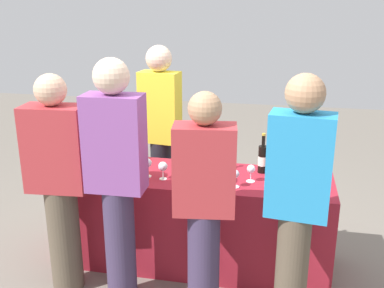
{
  "coord_description": "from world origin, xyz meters",
  "views": [
    {
      "loc": [
        0.66,
        -3.21,
        2.06
      ],
      "look_at": [
        0.0,
        0.0,
        1.01
      ],
      "focal_mm": 42.27,
      "sensor_mm": 36.0,
      "label": 1
    }
  ],
  "objects": [
    {
      "name": "guest_0",
      "position": [
        -0.84,
        -0.53,
        0.86
      ],
      "size": [
        0.43,
        0.26,
        1.61
      ],
      "rotation": [
        0.0,
        0.0,
        0.09
      ],
      "color": "brown",
      "rests_on": "ground_plane"
    },
    {
      "name": "tasting_table",
      "position": [
        0.0,
        0.0,
        0.38
      ],
      "size": [
        2.16,
        0.65,
        0.76
      ],
      "primitive_type": "cube",
      "color": "maroon",
      "rests_on": "ground_plane"
    },
    {
      "name": "wine_bottle_3",
      "position": [
        0.14,
        0.09,
        0.87
      ],
      "size": [
        0.07,
        0.07,
        0.31
      ],
      "color": "black",
      "rests_on": "tasting_table"
    },
    {
      "name": "wine_glass_4",
      "position": [
        0.46,
        -0.05,
        0.86
      ],
      "size": [
        0.07,
        0.07,
        0.13
      ],
      "color": "silver",
      "rests_on": "tasting_table"
    },
    {
      "name": "wine_glass_0",
      "position": [
        -0.33,
        -0.11,
        0.87
      ],
      "size": [
        0.07,
        0.07,
        0.15
      ],
      "color": "silver",
      "rests_on": "tasting_table"
    },
    {
      "name": "ground_plane",
      "position": [
        0.0,
        0.0,
        0.0
      ],
      "size": [
        12.0,
        12.0,
        0.0
      ],
      "primitive_type": "plane",
      "color": "slate"
    },
    {
      "name": "wine_bottle_1",
      "position": [
        -0.63,
        0.16,
        0.88
      ],
      "size": [
        0.07,
        0.07,
        0.32
      ],
      "color": "black",
      "rests_on": "tasting_table"
    },
    {
      "name": "wine_glass_5",
      "position": [
        0.7,
        -0.13,
        0.86
      ],
      "size": [
        0.07,
        0.07,
        0.14
      ],
      "color": "silver",
      "rests_on": "tasting_table"
    },
    {
      "name": "ice_bucket",
      "position": [
        0.68,
        0.04,
        0.86
      ],
      "size": [
        0.23,
        0.23,
        0.2
      ],
      "primitive_type": "cylinder",
      "color": "silver",
      "rests_on": "tasting_table"
    },
    {
      "name": "guest_1",
      "position": [
        -0.39,
        -0.59,
        0.95
      ],
      "size": [
        0.39,
        0.23,
        1.73
      ],
      "rotation": [
        0.0,
        0.0,
        0.03
      ],
      "color": "#3F3351",
      "rests_on": "ground_plane"
    },
    {
      "name": "wine_glass_1",
      "position": [
        -0.2,
        -0.14,
        0.86
      ],
      "size": [
        0.07,
        0.07,
        0.14
      ],
      "color": "silver",
      "rests_on": "tasting_table"
    },
    {
      "name": "wine_bottle_4",
      "position": [
        0.53,
        0.16,
        0.88
      ],
      "size": [
        0.07,
        0.07,
        0.32
      ],
      "color": "black",
      "rests_on": "tasting_table"
    },
    {
      "name": "wine_glass_3",
      "position": [
        0.35,
        -0.18,
        0.86
      ],
      "size": [
        0.07,
        0.07,
        0.13
      ],
      "color": "silver",
      "rests_on": "tasting_table"
    },
    {
      "name": "guest_2",
      "position": [
        0.21,
        -0.62,
        0.84
      ],
      "size": [
        0.41,
        0.26,
        1.55
      ],
      "rotation": [
        0.0,
        0.0,
        0.14
      ],
      "color": "#3F3351",
      "rests_on": "ground_plane"
    },
    {
      "name": "server_pouring",
      "position": [
        -0.4,
        0.55,
        0.94
      ],
      "size": [
        0.37,
        0.23,
        1.7
      ],
      "rotation": [
        0.0,
        0.0,
        3.03
      ],
      "color": "black",
      "rests_on": "ground_plane"
    },
    {
      "name": "guest_3",
      "position": [
        0.78,
        -0.68,
        0.93
      ],
      "size": [
        0.39,
        0.24,
        1.68
      ],
      "rotation": [
        0.0,
        0.0,
        -0.12
      ],
      "color": "brown",
      "rests_on": "ground_plane"
    },
    {
      "name": "wine_bottle_0",
      "position": [
        -0.76,
        0.1,
        0.88
      ],
      "size": [
        0.07,
        0.07,
        0.32
      ],
      "color": "black",
      "rests_on": "tasting_table"
    },
    {
      "name": "wine_bottle_2",
      "position": [
        0.02,
        0.17,
        0.87
      ],
      "size": [
        0.07,
        0.07,
        0.3
      ],
      "color": "black",
      "rests_on": "tasting_table"
    },
    {
      "name": "wine_glass_2",
      "position": [
        0.02,
        -0.07,
        0.86
      ],
      "size": [
        0.07,
        0.07,
        0.14
      ],
      "color": "silver",
      "rests_on": "tasting_table"
    }
  ]
}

